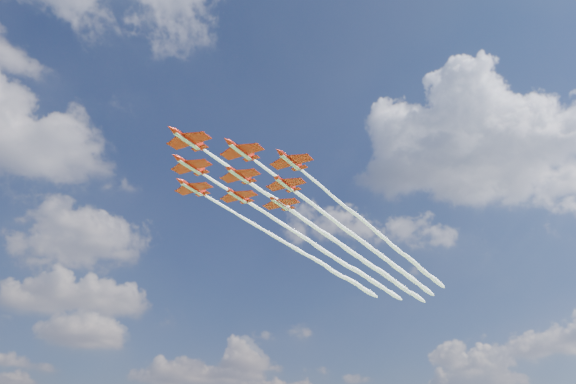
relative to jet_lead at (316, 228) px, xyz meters
name	(u,v)px	position (x,y,z in m)	size (l,w,h in m)	color
jet_lead	(316,228)	(0.00, 0.00, 0.00)	(104.11, 62.66, 2.70)	red
jet_row2_port	(352,234)	(11.27, -1.22, 0.00)	(104.11, 62.66, 2.70)	red
jet_row2_starb	(311,242)	(4.47, 10.42, 0.00)	(104.11, 62.66, 2.70)	red
jet_row3_port	(386,239)	(22.55, -2.44, 0.00)	(104.11, 62.66, 2.70)	red
jet_row3_centre	(344,247)	(15.75, 9.20, 0.00)	(104.11, 62.66, 2.70)	red
jet_row3_starb	(305,254)	(8.95, 20.84, 0.00)	(104.11, 62.66, 2.70)	red
jet_row4_port	(376,252)	(27.02, 7.98, 0.00)	(104.11, 62.66, 2.70)	red
jet_row4_starb	(337,259)	(20.22, 19.62, 0.00)	(104.11, 62.66, 2.70)	red
jet_tail	(367,263)	(31.49, 18.39, 0.00)	(104.11, 62.66, 2.70)	red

